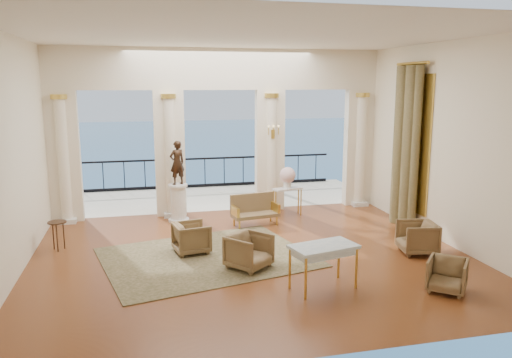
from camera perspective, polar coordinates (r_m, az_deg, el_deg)
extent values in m
plane|color=#4C220F|center=(10.57, -0.50, -8.90)|extent=(9.00, 9.00, 0.00)
plane|color=white|center=(6.25, 7.60, -1.53)|extent=(9.00, 0.00, 9.00)
plane|color=white|center=(10.06, -26.40, 2.14)|extent=(0.00, 8.00, 8.00)
plane|color=white|center=(11.86, 21.25, 3.71)|extent=(0.00, 8.00, 8.00)
plane|color=white|center=(9.99, -0.54, 16.17)|extent=(9.00, 9.00, 0.00)
cube|color=#F4E8C7|center=(13.73, -4.16, 12.42)|extent=(9.00, 0.30, 1.10)
cube|color=#F4E8C7|center=(13.82, -21.08, 2.35)|extent=(0.80, 0.30, 3.40)
cylinder|color=#F4E8C7|center=(13.65, -21.14, 1.82)|extent=(0.28, 0.28, 3.20)
cylinder|color=gold|center=(13.51, -21.63, 8.74)|extent=(0.40, 0.40, 0.12)
cube|color=silver|center=(13.96, -20.71, -4.43)|extent=(0.45, 0.45, 0.12)
cube|color=#F4E8C7|center=(13.71, -9.82, 2.86)|extent=(0.80, 0.30, 3.40)
cylinder|color=#F4E8C7|center=(13.54, -9.76, 2.33)|extent=(0.28, 0.28, 3.20)
cylinder|color=gold|center=(13.40, -9.99, 9.33)|extent=(0.40, 0.40, 0.12)
cube|color=silver|center=(13.85, -9.56, -3.98)|extent=(0.45, 0.45, 0.12)
cube|color=#F4E8C7|center=(14.15, 1.58, 3.26)|extent=(0.80, 0.30, 3.40)
cylinder|color=#F4E8C7|center=(13.99, 1.77, 2.76)|extent=(0.28, 0.28, 3.20)
cylinder|color=gold|center=(13.85, 1.81, 9.53)|extent=(0.40, 0.40, 0.12)
cube|color=silver|center=(14.29, 1.73, -3.36)|extent=(0.45, 0.45, 0.12)
cube|color=#F4E8C7|center=(15.06, 11.58, 3.51)|extent=(0.80, 0.30, 3.40)
cylinder|color=#F4E8C7|center=(14.91, 11.86, 3.04)|extent=(0.28, 0.28, 3.20)
cylinder|color=gold|center=(14.78, 12.11, 9.39)|extent=(0.40, 0.40, 0.12)
cube|color=silver|center=(15.19, 11.63, -2.72)|extent=(0.45, 0.45, 0.12)
cube|color=#BEB69C|center=(16.07, -5.07, -2.19)|extent=(10.00, 3.60, 0.10)
cube|color=black|center=(17.44, -5.89, 2.34)|extent=(9.00, 0.06, 0.06)
cube|color=black|center=(17.60, -5.83, -0.72)|extent=(9.00, 0.06, 0.10)
cylinder|color=black|center=(17.52, -5.86, 0.73)|extent=(0.03, 0.03, 1.00)
cylinder|color=black|center=(17.48, -19.30, 0.14)|extent=(0.03, 0.03, 1.00)
cylinder|color=black|center=(18.48, 6.85, 1.24)|extent=(0.03, 0.03, 1.00)
cylinder|color=#4C3823|center=(16.90, 1.17, 5.88)|extent=(0.20, 0.20, 4.20)
plane|color=#1F638E|center=(70.39, -11.36, 2.90)|extent=(160.00, 160.00, 0.00)
cylinder|color=brown|center=(12.66, 17.75, 3.21)|extent=(0.26, 0.26, 4.00)
cylinder|color=brown|center=(13.02, 16.59, 3.48)|extent=(0.32, 0.32, 4.00)
cylinder|color=brown|center=(13.43, 15.79, 3.73)|extent=(0.26, 0.26, 4.00)
cylinder|color=gold|center=(12.98, 17.45, 12.49)|extent=(0.08, 1.40, 0.08)
cube|color=gold|center=(13.12, 17.41, 3.92)|extent=(0.04, 1.60, 3.40)
cube|color=gold|center=(13.78, 1.93, 5.15)|extent=(0.10, 0.04, 0.25)
cylinder|color=gold|center=(13.66, 1.45, 5.52)|extent=(0.02, 0.02, 0.22)
cylinder|color=gold|center=(13.69, 2.02, 5.53)|extent=(0.02, 0.02, 0.22)
cylinder|color=gold|center=(13.73, 2.59, 5.54)|extent=(0.02, 0.02, 0.22)
cube|color=#313518|center=(10.58, -5.62, -8.89)|extent=(4.72, 4.03, 0.02)
imported|color=#3F311A|center=(9.85, -0.81, -8.08)|extent=(1.00, 1.00, 0.76)
imported|color=#3F311A|center=(9.44, 21.00, -10.07)|extent=(0.86, 0.86, 0.65)
imported|color=#3F311A|center=(11.24, 17.95, -6.22)|extent=(0.81, 0.84, 0.75)
imported|color=#3F311A|center=(10.82, -7.37, -6.51)|extent=(0.77, 0.81, 0.73)
cube|color=#3F311A|center=(12.77, -0.06, -4.15)|extent=(1.26, 0.68, 0.09)
cube|color=#3F311A|center=(12.90, -0.45, -2.69)|extent=(1.19, 0.27, 0.49)
cube|color=gold|center=(12.53, -2.42, -3.70)|extent=(0.15, 0.49, 0.23)
cube|color=gold|center=(12.95, 2.22, -3.21)|extent=(0.15, 0.49, 0.23)
cylinder|color=gold|center=(12.45, -1.90, -5.29)|extent=(0.04, 0.04, 0.22)
cylinder|color=gold|center=(12.84, 2.40, -4.79)|extent=(0.04, 0.04, 0.22)
cylinder|color=gold|center=(12.80, -2.53, -4.84)|extent=(0.04, 0.04, 0.22)
cylinder|color=gold|center=(13.18, 1.68, -4.37)|extent=(0.04, 0.04, 0.22)
cube|color=#9EB7C6|center=(8.89, 7.74, -7.66)|extent=(1.27, 0.88, 0.05)
cylinder|color=gold|center=(8.55, 5.70, -11.23)|extent=(0.05, 0.05, 0.74)
cylinder|color=gold|center=(9.12, 11.40, -9.95)|extent=(0.05, 0.05, 0.74)
cylinder|color=gold|center=(8.97, 3.88, -10.12)|extent=(0.05, 0.05, 0.74)
cylinder|color=gold|center=(9.51, 9.43, -8.99)|extent=(0.05, 0.05, 0.74)
cylinder|color=silver|center=(13.35, -8.81, -4.63)|extent=(0.54, 0.54, 0.07)
cylinder|color=silver|center=(13.23, -8.87, -2.71)|extent=(0.40, 0.40, 0.87)
cylinder|color=silver|center=(13.13, -8.93, -0.72)|extent=(0.50, 0.50, 0.05)
imported|color=#302015|center=(13.03, -9.00, 1.85)|extent=(0.49, 0.42, 1.14)
cube|color=silver|center=(13.63, 3.61, -1.13)|extent=(0.86, 0.51, 0.04)
cylinder|color=gold|center=(13.44, 2.53, -2.96)|extent=(0.04, 0.04, 0.72)
cylinder|color=gold|center=(13.81, 5.10, -2.62)|extent=(0.04, 0.04, 0.72)
cylinder|color=gold|center=(13.63, 2.05, -2.76)|extent=(0.04, 0.04, 0.72)
cylinder|color=gold|center=(13.99, 4.61, -2.43)|extent=(0.04, 0.04, 0.72)
cylinder|color=white|center=(13.60, 3.61, -0.47)|extent=(0.22, 0.22, 0.27)
sphere|color=pink|center=(13.56, 3.62, 0.45)|extent=(0.44, 0.44, 0.44)
cylinder|color=black|center=(11.64, -21.79, -4.60)|extent=(0.40, 0.40, 0.03)
cylinder|color=black|center=(11.76, -21.11, -6.02)|extent=(0.03, 0.03, 0.62)
cylinder|color=black|center=(11.80, -22.16, -6.04)|extent=(0.03, 0.03, 0.62)
cylinder|color=black|center=(11.60, -21.78, -6.30)|extent=(0.03, 0.03, 0.62)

